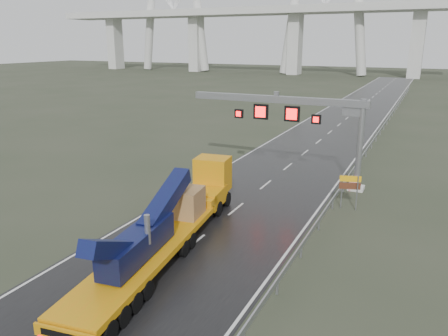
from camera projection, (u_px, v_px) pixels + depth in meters
The scene contains 7 objects.
ground at pixel (155, 275), 21.99m from camera, with size 400.00×400.00×0.00m, color #2D3425.
road at pixel (330, 132), 56.67m from camera, with size 11.00×200.00×0.02m, color black.
guardrail at pixel (368, 148), 45.28m from camera, with size 0.20×140.00×1.40m, color #93959B, non-canonical shape.
sign_gantry at pixel (301, 115), 35.16m from camera, with size 14.90×1.20×7.42m.
heavy_haul_truck at pixel (177, 214), 25.54m from camera, with size 4.86×17.94×4.18m.
exit_sign_pair at pixel (350, 186), 30.24m from camera, with size 1.41×0.45×2.49m.
striped_barrier at pixel (353, 184), 34.33m from camera, with size 0.65×0.35×1.10m, color red.
Camera 1 is at (11.58, -16.21, 11.32)m, focal length 35.00 mm.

